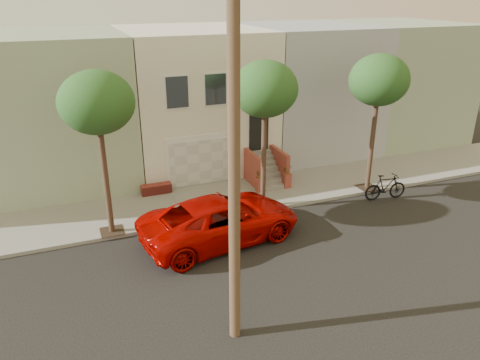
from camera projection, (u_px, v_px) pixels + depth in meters
name	position (u px, v px, depth m)	size (l,w,h in m)	color
ground	(281.00, 257.00, 16.77)	(90.00, 90.00, 0.00)	black
sidewalk	(230.00, 198.00, 21.34)	(40.00, 3.70, 0.15)	gray
house_row	(192.00, 96.00, 25.00)	(33.10, 11.70, 7.00)	beige
tree_left	(97.00, 104.00, 16.27)	(2.70, 2.57, 6.30)	#2D2116
tree_mid	(265.00, 90.00, 18.45)	(2.70, 2.57, 6.30)	#2D2116
tree_right	(379.00, 81.00, 20.30)	(2.70, 2.57, 6.30)	#2D2116
pickup_truck	(221.00, 220.00, 17.59)	(2.86, 6.20, 1.72)	#AE0400
motorcycle	(386.00, 187.00, 21.13)	(0.57, 2.03, 1.22)	black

